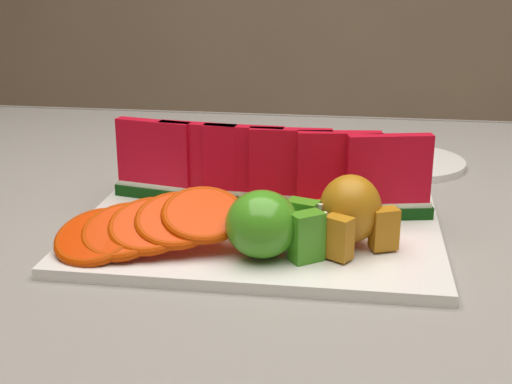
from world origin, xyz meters
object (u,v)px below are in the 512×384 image
apple_cluster (269,225)px  pear_cluster (352,212)px  side_plate (403,162)px  platter (259,229)px  fork (203,140)px

apple_cluster → pear_cluster: (0.08, 0.04, 0.01)m
side_plate → pear_cluster: bearing=-101.6°
platter → fork: bearing=110.9°
platter → fork: platter is taller
platter → side_plate: (0.17, 0.30, -0.00)m
side_plate → fork: size_ratio=1.12×
platter → apple_cluster: 0.10m
pear_cluster → platter: bearing=154.6°
apple_cluster → fork: 0.51m
platter → pear_cluster: bearing=-25.4°
side_plate → apple_cluster: bearing=-111.6°
fork → side_plate: bearing=-16.4°
apple_cluster → side_plate: (0.15, 0.38, -0.04)m
apple_cluster → platter: bearing=105.0°
platter → apple_cluster: size_ratio=3.72×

